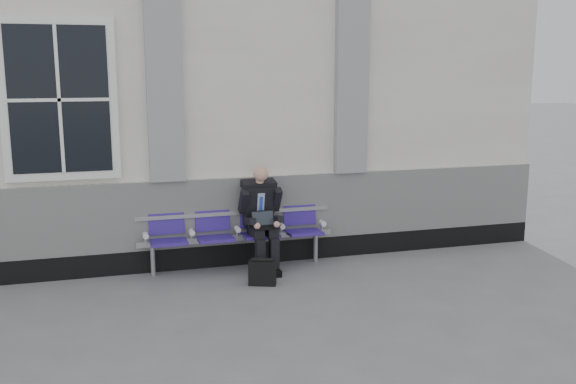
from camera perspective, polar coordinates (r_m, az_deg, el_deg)
name	(u,v)px	position (r m, az deg, el deg)	size (l,w,h in m)	color
ground	(30,325)	(7.30, -21.94, -10.93)	(70.00, 70.00, 0.00)	slate
station_building	(41,96)	(10.28, -21.08, 8.00)	(14.40, 4.40, 4.49)	silver
bench	(236,228)	(8.50, -4.61, -3.18)	(2.60, 0.47, 0.91)	#9EA0A3
businessman	(261,214)	(8.40, -2.41, -1.94)	(0.55, 0.74, 1.38)	black
briefcase	(262,273)	(7.93, -2.30, -7.17)	(0.36, 0.25, 0.34)	black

